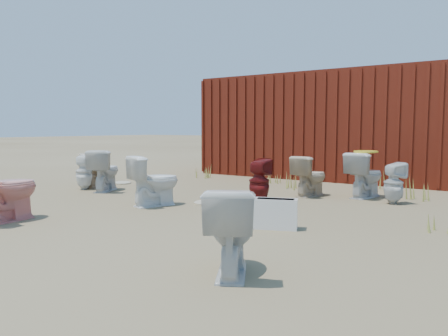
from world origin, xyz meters
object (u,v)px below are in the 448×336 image
Objects in this scene: toilet_front_maroon at (259,181)px; toilet_back_a at (84,172)px; toilet_back_beige_left at (97,170)px; loose_tank at (276,214)px; toilet_back_yellowlid at (365,175)px; toilet_front_c at (155,181)px; toilet_front_e at (231,230)px; shipping_container at (333,126)px; toilet_front_a at (105,170)px; toilet_back_e at (394,183)px; toilet_front_pink at (4,188)px; toilet_back_beige_right at (310,176)px.

toilet_front_maroon is 3.56m from toilet_back_a.
loose_tank is at bearing 149.38° from toilet_back_beige_left.
toilet_front_maroon is 1.92m from toilet_back_yellowlid.
toilet_front_c is 1.08× the size of toilet_front_maroon.
toilet_front_e is at bearing 136.38° from toilet_back_a.
shipping_container reaches higher than toilet_back_a.
toilet_front_c is at bearing -97.88° from shipping_container.
toilet_front_c is at bearing 134.56° from toilet_front_a.
shipping_container is 9.33× the size of toilet_back_e.
toilet_back_a is (-2.31, 0.51, -0.04)m from toilet_front_c.
toilet_back_beige_left reaches higher than toilet_back_e.
toilet_front_pink is 5.43m from toilet_back_yellowlid.
shipping_container is 7.97× the size of toilet_front_c.
toilet_back_yellowlid reaches higher than loose_tank.
toilet_front_pink is 2.02m from toilet_front_c.
toilet_back_beige_right is at bearing -125.04° from toilet_front_pink.
toilet_back_e is at bearing -167.26° from toilet_back_beige_right.
toilet_front_a is 4.13m from loose_tank.
toilet_back_beige_left is (-0.56, 0.28, -0.04)m from toilet_front_a.
toilet_front_maroon is at bearing 65.93° from toilet_back_yellowlid.
loose_tank is at bearing 140.10° from toilet_front_a.
shipping_container is 8.67× the size of toilet_back_beige_right.
toilet_front_a reaches higher than toilet_front_e.
toilet_back_beige_left is (-3.60, -0.15, -0.01)m from toilet_front_maroon.
toilet_front_e is 5.51m from toilet_back_a.
loose_tank is (4.51, -0.82, -0.17)m from toilet_back_a.
toilet_front_e is 4.24m from toilet_back_beige_right.
shipping_container is at bearing -141.11° from toilet_back_beige_left.
toilet_back_a is at bearing -16.64° from toilet_front_a.
toilet_back_a is 0.38m from toilet_back_beige_left.
toilet_back_a is at bearing 6.15° from toilet_front_maroon.
loose_tank is (-0.71, -2.49, -0.15)m from toilet_back_e.
toilet_back_beige_left is 4.14m from toilet_back_beige_right.
toilet_front_e is at bearing 117.79° from toilet_back_beige_right.
loose_tank is at bearing -75.55° from shipping_container.
shipping_container reaches higher than toilet_front_a.
toilet_back_beige_right is at bearing -107.88° from toilet_front_maroon.
shipping_container is 5.47m from toilet_front_c.
loose_tank is at bearing 152.14° from toilet_back_a.
toilet_front_e is (2.64, -1.91, -0.02)m from toilet_front_c.
toilet_front_e is (3.41, -0.04, -0.07)m from toilet_front_pink.
toilet_back_yellowlid reaches higher than toilet_back_beige_right.
toilet_front_a is 0.63m from toilet_back_beige_left.
toilet_front_a is at bearing 37.85° from toilet_back_beige_right.
toilet_front_a is at bearing 172.98° from toilet_back_a.
toilet_front_maroon reaches higher than toilet_back_e.
shipping_container is 7.11× the size of toilet_front_pink.
toilet_front_a reaches higher than toilet_front_c.
toilet_front_e is at bearing -96.01° from loose_tank.
toilet_back_yellowlid is (2.36, 2.57, 0.00)m from toilet_front_c.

